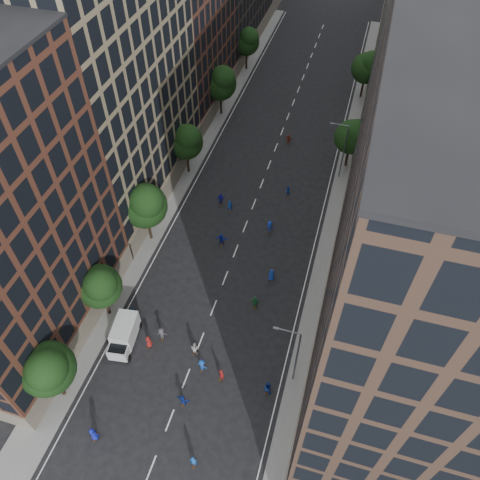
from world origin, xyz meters
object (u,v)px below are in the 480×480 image
at_px(skater_2, 268,387).
at_px(streetlamp_near, 295,354).
at_px(skater_0, 93,434).
at_px(cargo_van, 124,335).
at_px(skater_1, 193,461).
at_px(streetlamp_far, 343,149).

bearing_deg(skater_2, streetlamp_near, -122.49).
relative_size(streetlamp_near, skater_0, 4.79).
relative_size(cargo_van, skater_2, 2.84).
xyz_separation_m(cargo_van, skater_2, (16.22, -1.24, -0.48)).
xyz_separation_m(cargo_van, skater_1, (11.47, -9.84, -0.51)).
bearing_deg(skater_1, skater_0, -6.64).
bearing_deg(streetlamp_near, skater_1, -122.31).
bearing_deg(streetlamp_far, skater_0, -110.56).
distance_m(streetlamp_far, skater_1, 44.34).
bearing_deg(skater_2, skater_0, 43.38).
distance_m(cargo_van, skater_2, 16.27).
bearing_deg(skater_0, streetlamp_far, -114.24).
bearing_deg(skater_2, cargo_van, 7.31).
height_order(cargo_van, skater_0, cargo_van).
height_order(streetlamp_near, skater_0, streetlamp_near).
bearing_deg(streetlamp_far, streetlamp_near, -90.00).
distance_m(streetlamp_far, skater_2, 35.34).
distance_m(cargo_van, skater_0, 10.36).
bearing_deg(streetlamp_far, skater_1, -98.75).
distance_m(skater_1, skater_2, 9.82).
distance_m(streetlamp_far, skater_0, 47.18).
bearing_deg(streetlamp_near, streetlamp_far, 90.00).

